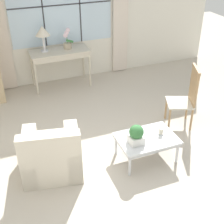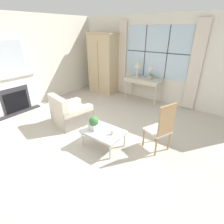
% 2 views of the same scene
% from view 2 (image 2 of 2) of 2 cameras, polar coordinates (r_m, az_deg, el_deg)
% --- Properties ---
extents(ground_plane, '(14.00, 14.00, 0.00)m').
position_cam_2_polar(ground_plane, '(4.34, -4.77, -7.47)').
color(ground_plane, '#BCB2A3').
extents(wall_back_windowed, '(7.20, 0.14, 2.80)m').
position_cam_2_polar(wall_back_windowed, '(6.29, 13.98, 16.12)').
color(wall_back_windowed, silver).
rests_on(wall_back_windowed, ground_plane).
extents(wall_left, '(0.06, 7.20, 2.80)m').
position_cam_2_polar(wall_left, '(6.47, -22.79, 15.17)').
color(wall_left, silver).
rests_on(wall_left, ground_plane).
extents(fireplace, '(0.34, 1.51, 2.12)m').
position_cam_2_polar(fireplace, '(6.04, -29.78, 6.06)').
color(fireplace, '#2D2D33').
rests_on(fireplace, ground_plane).
extents(armoire, '(1.15, 0.68, 2.23)m').
position_cam_2_polar(armoire, '(7.03, -2.85, 15.43)').
color(armoire, tan).
rests_on(armoire, ground_plane).
extents(console_table, '(1.23, 0.55, 0.82)m').
position_cam_2_polar(console_table, '(6.19, 10.29, 9.90)').
color(console_table, beige).
rests_on(console_table, ground_plane).
extents(table_lamp, '(0.30, 0.30, 0.53)m').
position_cam_2_polar(table_lamp, '(6.25, 8.39, 14.90)').
color(table_lamp, silver).
rests_on(table_lamp, console_table).
extents(potted_orchid, '(0.22, 0.17, 0.44)m').
position_cam_2_polar(potted_orchid, '(6.09, 12.42, 12.04)').
color(potted_orchid, tan).
rests_on(potted_orchid, console_table).
extents(armchair_upholstered, '(0.97, 1.02, 0.83)m').
position_cam_2_polar(armchair_upholstered, '(4.87, -13.33, -0.67)').
color(armchair_upholstered, beige).
rests_on(armchair_upholstered, ground_plane).
extents(side_chair_wooden, '(0.57, 0.57, 1.09)m').
position_cam_2_polar(side_chair_wooden, '(3.66, 16.03, -4.45)').
color(side_chair_wooden, beige).
rests_on(side_chair_wooden, ground_plane).
extents(coffee_table, '(0.87, 0.62, 0.38)m').
position_cam_2_polar(coffee_table, '(3.80, -2.86, -6.70)').
color(coffee_table, silver).
rests_on(coffee_table, ground_plane).
extents(potted_plant_small, '(0.21, 0.21, 0.30)m').
position_cam_2_polar(potted_plant_small, '(3.78, -5.93, -3.59)').
color(potted_plant_small, white).
rests_on(potted_plant_small, coffee_table).
extents(pillar_candle, '(0.09, 0.09, 0.12)m').
position_cam_2_polar(pillar_candle, '(3.62, 0.01, -6.69)').
color(pillar_candle, silver).
rests_on(pillar_candle, coffee_table).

